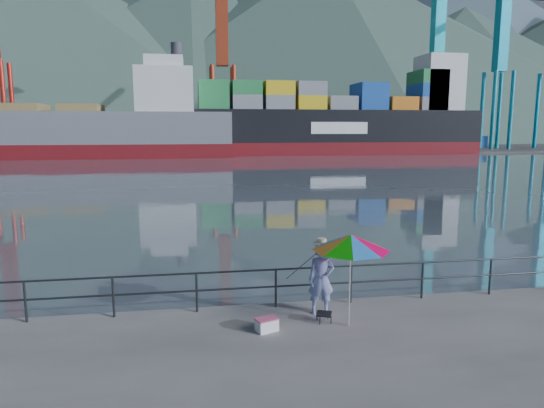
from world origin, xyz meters
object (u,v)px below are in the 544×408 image
(container_ship, at_px, (341,120))
(cooler_bag, at_px, (267,325))
(bulk_carrier, at_px, (61,131))
(fisherman, at_px, (321,279))
(beach_umbrella, at_px, (351,242))

(container_ship, bearing_deg, cooler_bag, -108.49)
(cooler_bag, bearing_deg, container_ship, 51.64)
(bulk_carrier, bearing_deg, cooler_bag, -72.92)
(cooler_bag, distance_m, bulk_carrier, 75.24)
(bulk_carrier, xyz_separation_m, container_ship, (47.23, 3.41, 1.85))
(cooler_bag, relative_size, container_ship, 0.01)
(bulk_carrier, height_order, container_ship, container_ship)
(container_ship, bearing_deg, fisherman, -107.65)
(fisherman, xyz_separation_m, beach_umbrella, (0.44, -0.85, 1.11))
(beach_umbrella, xyz_separation_m, container_ship, (23.23, 75.25, 3.90))
(cooler_bag, height_order, container_ship, container_ship)
(bulk_carrier, bearing_deg, beach_umbrella, -71.53)
(beach_umbrella, height_order, bulk_carrier, bulk_carrier)
(beach_umbrella, bearing_deg, fisherman, 117.38)
(fisherman, xyz_separation_m, bulk_carrier, (-23.56, 71.00, 3.16))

